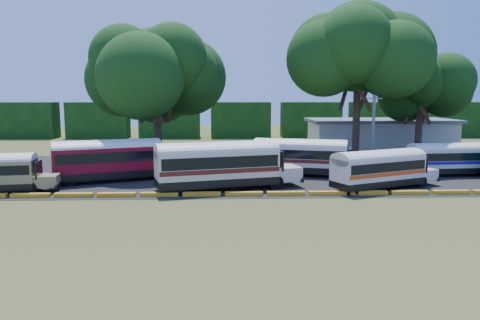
{
  "coord_description": "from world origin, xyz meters",
  "views": [
    {
      "loc": [
        -2.94,
        -31.63,
        7.1
      ],
      "look_at": [
        -1.6,
        6.0,
        1.9
      ],
      "focal_mm": 35.0,
      "sensor_mm": 36.0,
      "label": 1
    }
  ],
  "objects_px": {
    "bus_white_red": "(380,167)",
    "tree_west": "(156,68)",
    "bus_cream_west": "(220,163)",
    "bus_red": "(110,157)"
  },
  "relations": [
    {
      "from": "bus_white_red",
      "to": "bus_cream_west",
      "type": "bearing_deg",
      "value": 154.46
    },
    {
      "from": "bus_cream_west",
      "to": "tree_west",
      "type": "distance_m",
      "value": 16.0
    },
    {
      "from": "bus_red",
      "to": "bus_cream_west",
      "type": "bearing_deg",
      "value": -45.03
    },
    {
      "from": "bus_white_red",
      "to": "tree_west",
      "type": "height_order",
      "value": "tree_west"
    },
    {
      "from": "bus_red",
      "to": "tree_west",
      "type": "bearing_deg",
      "value": 50.56
    },
    {
      "from": "bus_red",
      "to": "bus_white_red",
      "type": "distance_m",
      "value": 21.74
    },
    {
      "from": "tree_west",
      "to": "bus_red",
      "type": "bearing_deg",
      "value": -108.0
    },
    {
      "from": "bus_red",
      "to": "bus_cream_west",
      "type": "height_order",
      "value": "bus_cream_west"
    },
    {
      "from": "bus_cream_west",
      "to": "bus_white_red",
      "type": "bearing_deg",
      "value": -16.41
    },
    {
      "from": "bus_cream_west",
      "to": "tree_west",
      "type": "relative_size",
      "value": 0.84
    }
  ]
}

